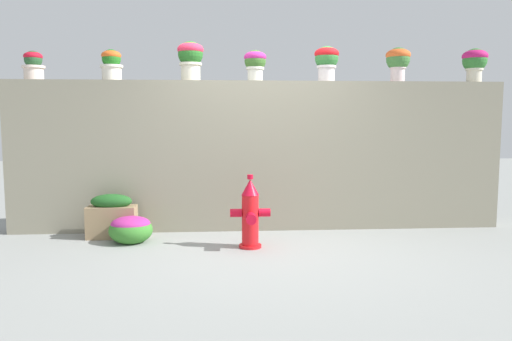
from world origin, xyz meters
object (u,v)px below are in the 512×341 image
Objects in this scene: fire_hydrant at (250,215)px; planter_box at (112,217)px; potted_plant_3 at (255,62)px; potted_plant_6 at (475,61)px; flower_bush_left at (131,228)px; potted_plant_1 at (111,63)px; potted_plant_2 at (190,57)px; potted_plant_0 at (33,64)px; potted_plant_5 at (398,60)px; potted_plant_4 at (327,60)px.

planter_box is at bearing 160.91° from fire_hydrant.
potted_plant_3 is 0.89× the size of potted_plant_6.
planter_box reaches higher than flower_bush_left.
potted_plant_6 is 4.88m from flower_bush_left.
potted_plant_2 reaches higher than potted_plant_1.
potted_plant_6 is at bearing 8.36° from flower_bush_left.
potted_plant_6 is (4.70, -0.01, 0.06)m from potted_plant_1.
potted_plant_0 is 0.81× the size of potted_plant_5.
potted_plant_5 is at bearing 0.01° from potted_plant_4.
fire_hydrant is at bearing -97.01° from potted_plant_3.
potted_plant_3 is at bearing 23.80° from flower_bush_left.
potted_plant_6 reaches higher than flower_bush_left.
potted_plant_6 reaches higher than planter_box.
planter_box is (-1.65, 0.57, -0.12)m from fire_hydrant.
potted_plant_5 is 0.55× the size of fire_hydrant.
potted_plant_5 is 1.02m from potted_plant_6.
potted_plant_4 reaches higher than potted_plant_6.
potted_plant_3 is at bearing 82.99° from fire_hydrant.
fire_hydrant is at bearing -29.84° from potted_plant_1.
potted_plant_4 is 0.56× the size of fire_hydrant.
potted_plant_1 is at bearing -3.32° from potted_plant_0.
potted_plant_5 reaches higher than potted_plant_6.
flower_bush_left is (-4.40, -0.65, -2.03)m from potted_plant_6.
potted_plant_2 is at bearing 1.40° from potted_plant_1.
fire_hydrant is at bearing -162.37° from potted_plant_6.
potted_plant_2 is at bearing 178.70° from potted_plant_3.
potted_plant_3 is (0.82, -0.02, -0.06)m from potted_plant_2.
potted_plant_4 is at bearing -0.28° from potted_plant_0.
potted_plant_6 is at bearing -0.52° from potted_plant_2.
potted_plant_1 is 3.69m from potted_plant_5.
potted_plant_6 reaches higher than potted_plant_3.
potted_plant_6 is 0.88× the size of flower_bush_left.
potted_plant_1 is at bearing -179.83° from potted_plant_3.
potted_plant_0 is 4.66m from potted_plant_5.
fire_hydrant is at bearing -21.06° from potted_plant_0.
potted_plant_1 is 4.70m from potted_plant_6.
potted_plant_0 is at bearing 179.05° from potted_plant_2.
potted_plant_1 is at bearing -179.19° from potted_plant_4.
potted_plant_6 reaches higher than potted_plant_1.
potted_plant_5 reaches higher than potted_plant_0.
potted_plant_2 is (1.96, -0.03, 0.11)m from potted_plant_0.
potted_plant_6 is 5.07m from planter_box.
potted_plant_0 is 1.96m from potted_plant_2.
potted_plant_0 is 2.17m from planter_box.
potted_plant_2 is 1.10× the size of potted_plant_5.
potted_plant_2 reaches higher than flower_bush_left.
potted_plant_5 is 4.01m from flower_bush_left.
potted_plant_3 is at bearing -1.30° from potted_plant_2.
fire_hydrant is (-3.02, -0.96, -1.82)m from potted_plant_6.
potted_plant_0 is 0.98m from potted_plant_1.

